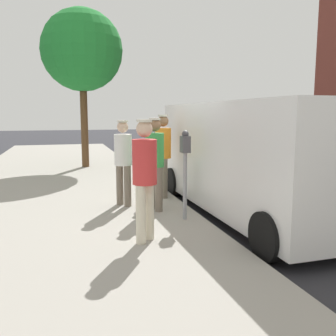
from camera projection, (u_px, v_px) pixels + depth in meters
The scene contains 9 objects.
ground_plane at pixel (234, 210), 7.57m from camera, with size 80.00×80.00×0.00m, color #2D2D33.
sidewalk_slab at pixel (56, 219), 6.61m from camera, with size 5.00×32.00×0.15m, color #9E998E.
parking_meter_near at pixel (185, 160), 6.21m from camera, with size 0.14×0.18×1.52m.
pedestrian_in_red at pixel (145, 173), 5.11m from camera, with size 0.34×0.34×1.72m.
pedestrian_in_orange at pixel (163, 150), 7.90m from camera, with size 0.34×0.36×1.78m.
pedestrian_in_green at pixel (155, 158), 6.79m from camera, with size 0.34×0.34×1.72m.
pedestrian_in_white at pixel (123, 157), 7.18m from camera, with size 0.34×0.34×1.67m.
parked_van at pixel (255, 156), 6.94m from camera, with size 2.20×5.23×2.15m.
street_tree at pixel (82, 51), 12.13m from camera, with size 2.67×2.67×5.20m.
Camera 1 is at (3.32, 6.71, 1.94)m, focal length 39.49 mm.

